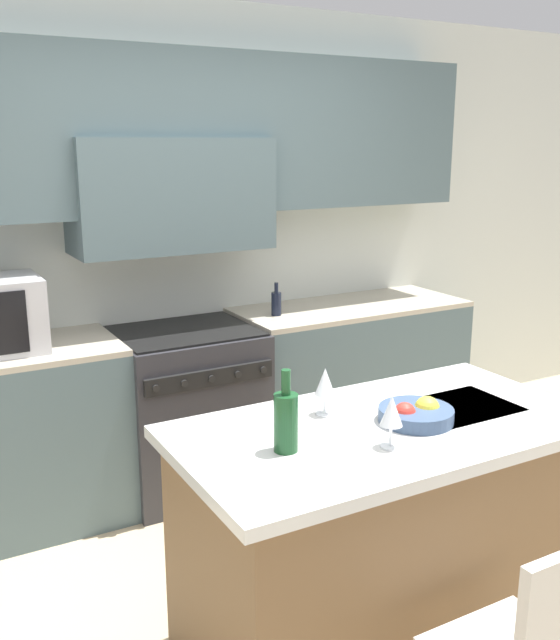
# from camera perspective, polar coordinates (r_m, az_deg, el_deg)

# --- Properties ---
(back_cabinetry) EXTENTS (10.00, 0.46, 2.70)m
(back_cabinetry) POSITION_cam_1_polar(r_m,az_deg,el_deg) (4.08, -9.37, 9.31)
(back_cabinetry) COLOR silver
(back_cabinetry) RESTS_ON ground_plane
(back_counter) EXTENTS (3.71, 0.62, 0.94)m
(back_counter) POSITION_cam_1_polar(r_m,az_deg,el_deg) (4.10, -7.54, -6.90)
(back_counter) COLOR #4C6066
(back_counter) RESTS_ON ground_plane
(range_stove) EXTENTS (0.77, 0.70, 0.93)m
(range_stove) POSITION_cam_1_polar(r_m,az_deg,el_deg) (4.08, -7.43, -7.08)
(range_stove) COLOR #2D2D33
(range_stove) RESTS_ON ground_plane
(kitchen_island) EXTENTS (1.55, 0.82, 0.93)m
(kitchen_island) POSITION_cam_1_polar(r_m,az_deg,el_deg) (2.85, 8.09, -16.85)
(kitchen_island) COLOR brown
(kitchen_island) RESTS_ON ground_plane
(wine_bottle) EXTENTS (0.08, 0.08, 0.28)m
(wine_bottle) POSITION_cam_1_polar(r_m,az_deg,el_deg) (2.36, 0.47, -8.04)
(wine_bottle) COLOR #194723
(wine_bottle) RESTS_ON kitchen_island
(wine_glass_near) EXTENTS (0.08, 0.08, 0.18)m
(wine_glass_near) POSITION_cam_1_polar(r_m,az_deg,el_deg) (2.41, 8.92, -7.32)
(wine_glass_near) COLOR white
(wine_glass_near) RESTS_ON kitchen_island
(wine_glass_far) EXTENTS (0.08, 0.08, 0.18)m
(wine_glass_far) POSITION_cam_1_polar(r_m,az_deg,el_deg) (2.66, 3.62, -5.06)
(wine_glass_far) COLOR white
(wine_glass_far) RESTS_ON kitchen_island
(fruit_bowl) EXTENTS (0.27, 0.27, 0.09)m
(fruit_bowl) POSITION_cam_1_polar(r_m,az_deg,el_deg) (2.67, 10.86, -7.37)
(fruit_bowl) COLOR #384C6B
(fruit_bowl) RESTS_ON kitchen_island
(oil_bottle_on_counter) EXTENTS (0.06, 0.06, 0.19)m
(oil_bottle_on_counter) POSITION_cam_1_polar(r_m,az_deg,el_deg) (4.16, -0.30, 1.38)
(oil_bottle_on_counter) COLOR black
(oil_bottle_on_counter) RESTS_ON back_counter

